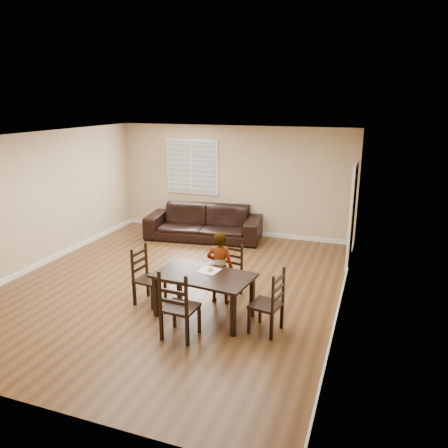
{
  "coord_description": "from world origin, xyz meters",
  "views": [
    {
      "loc": [
        3.41,
        -6.68,
        3.32
      ],
      "look_at": [
        0.69,
        0.9,
        1.0
      ],
      "focal_mm": 35.0,
      "sensor_mm": 36.0,
      "label": 1
    }
  ],
  "objects": [
    {
      "name": "chair_near",
      "position": [
        1.12,
        0.05,
        0.41
      ],
      "size": [
        0.47,
        0.45,
        0.91
      ],
      "rotation": [
        0.0,
        0.0,
        -0.18
      ],
      "color": "black",
      "rests_on": "ground"
    },
    {
      "name": "ground",
      "position": [
        0.0,
        0.0,
        0.0
      ],
      "size": [
        7.0,
        7.0,
        0.0
      ],
      "primitive_type": "plane",
      "color": "brown",
      "rests_on": "ground"
    },
    {
      "name": "donut",
      "position": [
        1.03,
        -0.73,
        0.73
      ],
      "size": [
        0.1,
        0.1,
        0.04
      ],
      "color": "#B38340",
      "rests_on": "napkin"
    },
    {
      "name": "room",
      "position": [
        0.04,
        0.18,
        1.81
      ],
      "size": [
        6.04,
        7.04,
        2.72
      ],
      "color": "#CEB78B",
      "rests_on": "ground"
    },
    {
      "name": "napkin",
      "position": [
        1.02,
        -0.73,
        0.71
      ],
      "size": [
        0.35,
        0.35,
        0.0
      ],
      "primitive_type": "cube",
      "rotation": [
        0.0,
        0.0,
        -0.13
      ],
      "color": "beige",
      "rests_on": "dining_table"
    },
    {
      "name": "chair_left",
      "position": [
        -0.15,
        -0.76,
        0.44
      ],
      "size": [
        0.45,
        0.48,
        0.98
      ],
      "rotation": [
        0.0,
        0.0,
        1.47
      ],
      "color": "black",
      "rests_on": "ground"
    },
    {
      "name": "sofa",
      "position": [
        -0.52,
        2.79,
        0.4
      ],
      "size": [
        2.89,
        1.44,
        0.81
      ],
      "primitive_type": "imported",
      "rotation": [
        0.0,
        0.0,
        0.13
      ],
      "color": "black",
      "rests_on": "ground"
    },
    {
      "name": "chair_far",
      "position": [
        0.91,
        -1.71,
        0.48
      ],
      "size": [
        0.49,
        0.46,
        1.05
      ],
      "rotation": [
        0.0,
        0.0,
        3.1
      ],
      "color": "black",
      "rests_on": "ground"
    },
    {
      "name": "dining_table",
      "position": [
        1.0,
        -0.9,
        0.62
      ],
      "size": [
        1.6,
        1.03,
        0.71
      ],
      "rotation": [
        0.0,
        0.0,
        -0.12
      ],
      "color": "black",
      "rests_on": "ground"
    },
    {
      "name": "chair_right",
      "position": [
        2.14,
        -1.05,
        0.45
      ],
      "size": [
        0.48,
        0.51,
        0.98
      ],
      "rotation": [
        0.0,
        0.0,
        -1.74
      ],
      "color": "black",
      "rests_on": "ground"
    },
    {
      "name": "child",
      "position": [
        1.06,
        -0.36,
        0.62
      ],
      "size": [
        0.48,
        0.33,
        1.24
      ],
      "primitive_type": "imported",
      "rotation": [
        0.0,
        0.0,
        3.22
      ],
      "color": "gray",
      "rests_on": "ground"
    }
  ]
}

